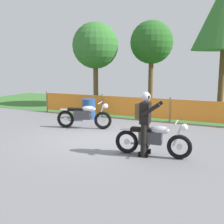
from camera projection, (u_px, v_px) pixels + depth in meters
ground at (98, 138)px, 9.03m from camera, size 24.00×24.00×0.02m
grass_verge at (156, 108)px, 15.31m from camera, size 24.00×7.02×0.01m
barrier_fence at (134, 107)px, 12.07m from camera, size 9.47×0.08×1.05m
tree_leftmost at (95, 46)px, 15.48m from camera, size 2.58×2.58×4.72m
tree_near_left at (152, 43)px, 15.62m from camera, size 2.43×2.43×4.83m
motorcycle_lead at (84, 116)px, 10.32m from camera, size 2.08×0.78×1.00m
motorcycle_trailing at (153, 139)px, 7.19m from camera, size 2.03×0.60×0.96m
rider_trailing at (145, 120)px, 7.18m from camera, size 0.70×0.58×1.69m
oil_drum at (89, 109)px, 12.21m from camera, size 0.58×0.58×0.88m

